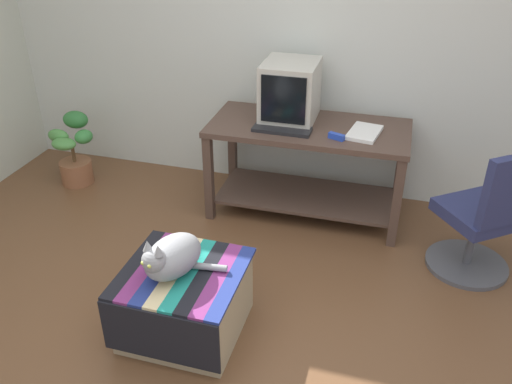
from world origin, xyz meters
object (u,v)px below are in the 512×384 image
at_px(cat, 171,257).
at_px(stapler, 337,136).
at_px(keyboard, 282,130).
at_px(ottoman_with_blanket, 184,301).
at_px(tv_monitor, 290,92).
at_px(potted_plant, 74,153).
at_px(desk, 307,154).
at_px(office_chair, 484,221).
at_px(book, 364,133).

xyz_separation_m(cat, stapler, (0.64, 1.28, 0.21)).
xyz_separation_m(keyboard, ottoman_with_blanket, (-0.22, -1.28, -0.51)).
distance_m(tv_monitor, potted_plant, 1.87).
distance_m(desk, stapler, 0.37).
bearing_deg(stapler, office_chair, -84.18).
distance_m(tv_monitor, stapler, 0.50).
bearing_deg(potted_plant, stapler, -2.70).
height_order(desk, office_chair, office_chair).
xyz_separation_m(desk, office_chair, (1.19, -0.43, -0.09)).
height_order(cat, office_chair, office_chair).
bearing_deg(tv_monitor, potted_plant, -175.77).
xyz_separation_m(tv_monitor, potted_plant, (-1.75, -0.16, -0.64)).
xyz_separation_m(ottoman_with_blanket, potted_plant, (-1.53, 1.35, 0.06)).
bearing_deg(keyboard, ottoman_with_blanket, -99.37).
xyz_separation_m(book, office_chair, (0.80, -0.38, -0.33)).
bearing_deg(tv_monitor, cat, -100.28).
height_order(desk, ottoman_with_blanket, desk).
height_order(potted_plant, office_chair, office_chair).
relative_size(desk, tv_monitor, 3.21).
distance_m(keyboard, cat, 1.35).
relative_size(book, cat, 0.69).
distance_m(book, office_chair, 0.95).
xyz_separation_m(ottoman_with_blanket, office_chair, (1.57, 1.00, 0.18)).
height_order(desk, keyboard, keyboard).
xyz_separation_m(book, cat, (-0.81, -1.41, -0.20)).
relative_size(ottoman_with_blanket, cat, 1.47).
xyz_separation_m(desk, cat, (-0.42, -1.45, 0.04)).
relative_size(desk, potted_plant, 2.41).
bearing_deg(office_chair, book, -62.99).
distance_m(desk, keyboard, 0.32).
height_order(book, cat, book).
bearing_deg(potted_plant, book, 0.83).
bearing_deg(keyboard, potted_plant, 178.05).
bearing_deg(keyboard, tv_monitor, 91.00).
relative_size(tv_monitor, ottoman_with_blanket, 0.69).
distance_m(desk, tv_monitor, 0.46).
distance_m(keyboard, stapler, 0.38).
relative_size(tv_monitor, potted_plant, 0.75).
xyz_separation_m(desk, ottoman_with_blanket, (-0.38, -1.42, -0.28)).
relative_size(desk, cat, 3.28).
relative_size(keyboard, cat, 0.93).
relative_size(book, ottoman_with_blanket, 0.47).
bearing_deg(potted_plant, tv_monitor, 5.10).
bearing_deg(desk, cat, -106.85).
bearing_deg(tv_monitor, book, -13.46).
distance_m(desk, office_chair, 1.27).
bearing_deg(book, tv_monitor, 176.23).
distance_m(book, stapler, 0.22).
height_order(tv_monitor, stapler, tv_monitor).
bearing_deg(ottoman_with_blanket, desk, 75.10).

